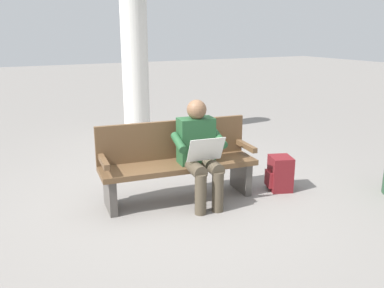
% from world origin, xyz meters
% --- Properties ---
extents(ground_plane, '(40.00, 40.00, 0.00)m').
position_xyz_m(ground_plane, '(0.00, 0.00, 0.00)').
color(ground_plane, gray).
extents(bench_near, '(1.84, 0.69, 0.90)m').
position_xyz_m(bench_near, '(-0.01, -0.07, 0.46)').
color(bench_near, brown).
rests_on(bench_near, ground).
extents(person_seated, '(0.60, 0.60, 1.18)m').
position_xyz_m(person_seated, '(-0.17, 0.18, 0.63)').
color(person_seated, '#23512D').
rests_on(person_seated, ground).
extents(backpack, '(0.36, 0.35, 0.43)m').
position_xyz_m(backpack, '(-1.23, 0.29, 0.21)').
color(backpack, maroon).
rests_on(backpack, ground).
extents(support_pillar, '(0.47, 0.47, 3.06)m').
position_xyz_m(support_pillar, '(-0.60, -3.03, 1.53)').
color(support_pillar, silver).
rests_on(support_pillar, ground).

